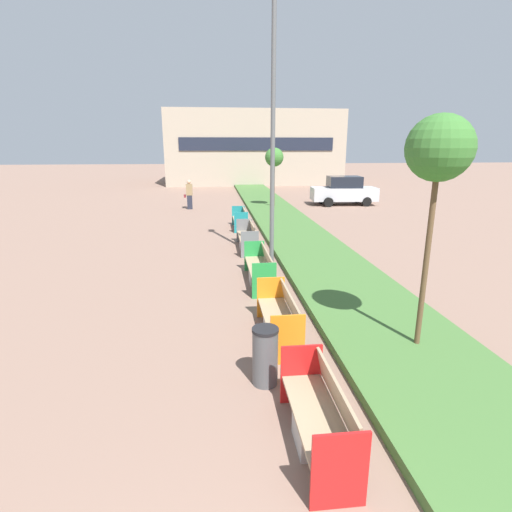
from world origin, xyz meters
TOP-DOWN VIEW (x-y plane):
  - planter_grass_strip at (3.20, 12.00)m, footprint 2.80×120.00m
  - building_backdrop at (4.00, 42.72)m, footprint 17.35×8.85m
  - bench_red_frame at (0.94, 3.89)m, footprint 0.65×1.91m
  - bench_orange_frame at (0.94, 6.95)m, footprint 0.65×2.10m
  - bench_green_frame at (0.94, 10.32)m, footprint 0.65×2.43m
  - bench_grey_frame at (0.94, 14.20)m, footprint 0.65×2.46m
  - bench_teal_frame at (0.94, 18.07)m, footprint 0.65×1.94m
  - litter_bin at (0.43, 5.37)m, footprint 0.43×0.43m
  - street_lamp_post at (1.55, 12.23)m, footprint 0.24×0.44m
  - sapling_tree_near at (3.41, 6.09)m, footprint 1.11×1.11m
  - sapling_tree_far at (3.41, 23.92)m, footprint 1.12×1.12m
  - pedestrian_walking at (-1.74, 24.47)m, footprint 0.53×0.24m
  - parked_car_distant at (8.29, 25.31)m, footprint 4.32×2.07m

SIDE VIEW (x-z plane):
  - planter_grass_strip at x=3.20m, z-range 0.00..0.18m
  - bench_red_frame at x=0.94m, z-range -0.11..0.83m
  - bench_teal_frame at x=0.94m, z-range -0.11..0.83m
  - bench_orange_frame at x=0.94m, z-range -0.10..0.84m
  - bench_green_frame at x=0.94m, z-range -0.09..0.85m
  - bench_grey_frame at x=0.94m, z-range -0.09..0.85m
  - litter_bin at x=0.43m, z-range 0.00..0.98m
  - pedestrian_walking at x=-1.74m, z-range 0.02..1.80m
  - parked_car_distant at x=8.29m, z-range -0.02..1.84m
  - sapling_tree_far at x=3.41m, z-range 1.25..4.92m
  - building_backdrop at x=4.00m, z-range 0.00..7.16m
  - sapling_tree_near at x=3.41m, z-range 1.54..5.82m
  - street_lamp_post at x=1.55m, z-range 0.39..8.90m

